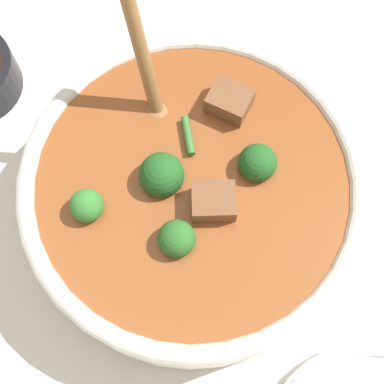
% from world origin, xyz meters
% --- Properties ---
extents(ground_plane, '(4.00, 4.00, 0.00)m').
position_xyz_m(ground_plane, '(0.00, 0.00, 0.00)').
color(ground_plane, silver).
extents(stew_bowl, '(0.30, 0.30, 0.25)m').
position_xyz_m(stew_bowl, '(0.00, -0.00, 0.05)').
color(stew_bowl, white).
rests_on(stew_bowl, ground_plane).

